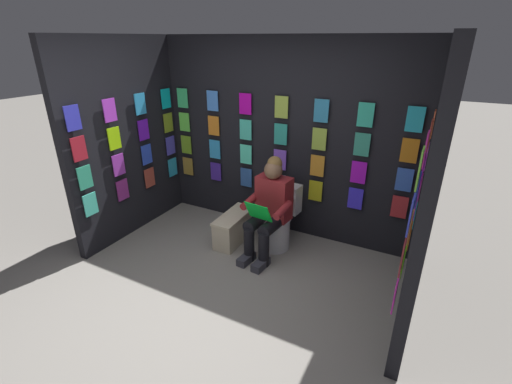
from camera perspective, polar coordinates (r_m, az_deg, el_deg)
The scene contains 7 objects.
ground_plane at distance 3.68m, azimuth -8.36°, elevation -17.65°, with size 30.00×30.00×0.00m, color gray.
display_wall_back at distance 4.53m, azimuth 4.39°, elevation 8.33°, with size 3.49×0.14×2.45m.
display_wall_left at distance 3.29m, azimuth 26.06°, elevation -0.02°, with size 0.14×1.78×2.45m.
display_wall_right at distance 4.78m, azimuth -20.21°, elevation 7.78°, with size 0.14×1.78×2.45m.
toilet at distance 4.41m, azimuth 3.50°, elevation -4.68°, with size 0.43×0.57×0.77m.
person_reading at distance 4.11m, azimuth 2.05°, elevation -2.58°, with size 0.55×0.71×1.19m.
comic_longbox_near at distance 4.55m, azimuth -3.53°, elevation -5.71°, with size 0.28×0.69×0.37m.
Camera 1 is at (-1.72, 2.18, 2.41)m, focal length 24.87 mm.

